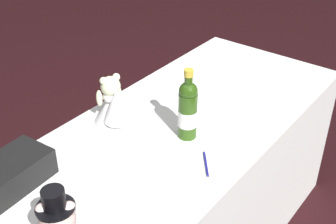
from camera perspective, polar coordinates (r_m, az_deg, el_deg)
The scene contains 5 objects.
reception_table at distance 2.19m, azimuth 0.00°, elevation -11.04°, with size 2.00×0.79×0.79m, color white.
teddy_bear_bride at distance 1.96m, azimuth -6.91°, elevation 1.06°, with size 0.18×0.21×0.23m.
champagne_bottle at distance 1.84m, azimuth 2.51°, elevation 0.35°, with size 0.08×0.08×0.31m.
signing_pen at distance 1.76m, azimuth 4.82°, elevation -6.64°, with size 0.12×0.10×0.01m.
gift_case_black at distance 1.72m, azimuth -19.55°, elevation -7.53°, with size 0.33×0.19×0.11m.
Camera 1 is at (1.26, 0.97, 1.89)m, focal length 48.33 mm.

